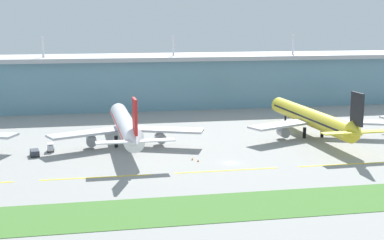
% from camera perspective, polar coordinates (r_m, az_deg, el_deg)
% --- Properties ---
extents(ground_plane, '(600.00, 600.00, 0.00)m').
position_cam_1_polar(ground_plane, '(155.03, 3.98, -4.42)').
color(ground_plane, gray).
extents(terminal_building, '(288.00, 34.00, 32.36)m').
position_cam_1_polar(terminal_building, '(254.64, -2.11, 4.11)').
color(terminal_building, '#6693A8').
rests_on(terminal_building, ground).
extents(airliner_near_middle, '(48.79, 64.12, 18.90)m').
position_cam_1_polar(airliner_near_middle, '(175.25, -6.83, -0.59)').
color(airliner_near_middle, white).
rests_on(airliner_near_middle, ground).
extents(airliner_far_middle, '(48.77, 67.84, 18.90)m').
position_cam_1_polar(airliner_far_middle, '(191.73, 12.22, 0.19)').
color(airliner_far_middle, yellow).
rests_on(airliner_far_middle, ground).
extents(taxiway_stripe_mid_west, '(28.00, 0.70, 0.04)m').
position_cam_1_polar(taxiway_stripe_mid_west, '(142.77, -9.79, -5.84)').
color(taxiway_stripe_mid_west, yellow).
rests_on(taxiway_stripe_mid_west, ground).
extents(taxiway_stripe_centre, '(28.00, 0.70, 0.04)m').
position_cam_1_polar(taxiway_stripe_centre, '(147.23, 3.60, -5.21)').
color(taxiway_stripe_centre, yellow).
rests_on(taxiway_stripe_centre, ground).
extents(taxiway_stripe_mid_east, '(28.00, 0.70, 0.04)m').
position_cam_1_polar(taxiway_stripe_mid_east, '(159.01, 15.59, -4.40)').
color(taxiway_stripe_mid_east, yellow).
rests_on(taxiway_stripe_mid_east, ground).
extents(grass_verge, '(300.00, 18.00, 0.10)m').
position_cam_1_polar(grass_verge, '(122.48, 8.30, -8.52)').
color(grass_verge, '#477A33').
rests_on(grass_verge, ground).
extents(pushback_tug, '(3.15, 4.75, 1.85)m').
position_cam_1_polar(pushback_tug, '(168.39, -15.86, -3.22)').
color(pushback_tug, '#333842').
rests_on(pushback_tug, ground).
extents(baggage_cart, '(2.04, 3.64, 2.48)m').
position_cam_1_polar(baggage_cart, '(173.09, -14.32, -2.73)').
color(baggage_cart, silver).
rests_on(baggage_cart, ground).
extents(safety_cone_left_wingtip, '(0.56, 0.56, 0.70)m').
position_cam_1_polar(safety_cone_left_wingtip, '(155.84, 0.62, -4.18)').
color(safety_cone_left_wingtip, orange).
rests_on(safety_cone_left_wingtip, ground).
extents(safety_cone_nose_front, '(0.56, 0.56, 0.70)m').
position_cam_1_polar(safety_cone_nose_front, '(157.64, 0.02, -4.01)').
color(safety_cone_nose_front, orange).
rests_on(safety_cone_nose_front, ground).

